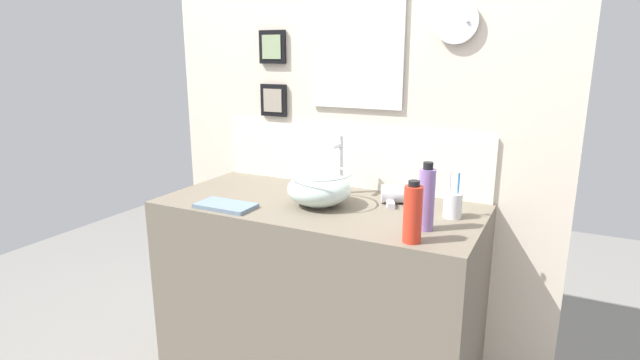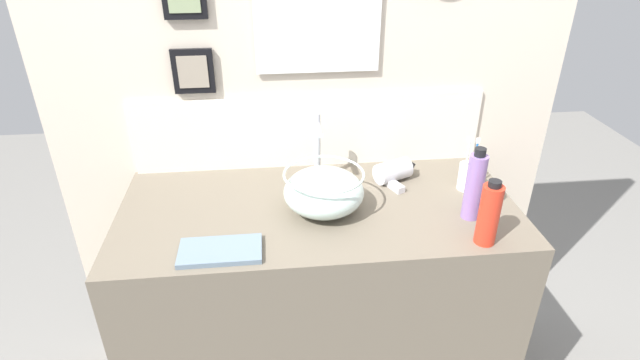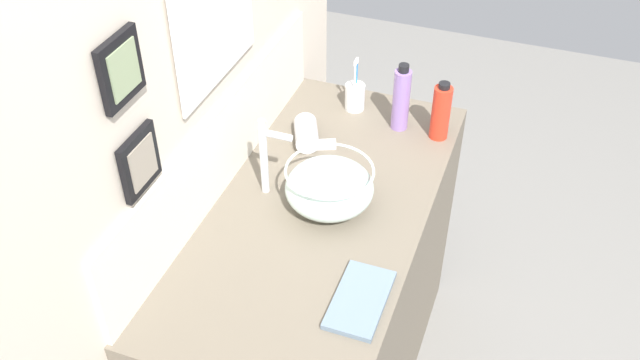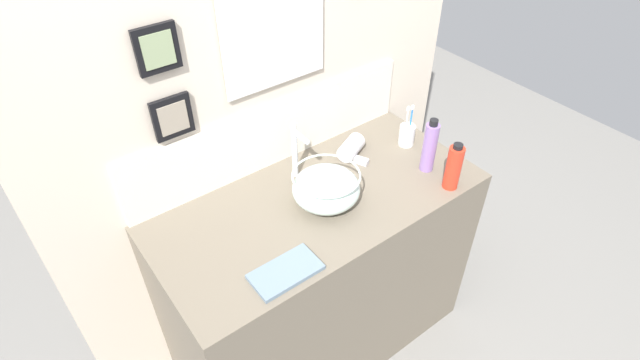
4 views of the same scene
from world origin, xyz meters
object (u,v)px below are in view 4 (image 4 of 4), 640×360
at_px(faucet, 296,148).
at_px(lotion_bottle, 430,147).
at_px(hand_towel, 286,272).
at_px(toothbrush_cup, 407,135).
at_px(soap_dispenser, 454,167).
at_px(hair_drier, 353,146).
at_px(glass_bowl_sink, 326,188).

relative_size(faucet, lotion_bottle, 1.07).
bearing_deg(hand_towel, toothbrush_cup, 18.76).
xyz_separation_m(soap_dispenser, hand_towel, (-0.78, 0.03, -0.09)).
bearing_deg(toothbrush_cup, hand_towel, -161.24).
bearing_deg(hair_drier, hand_towel, -148.27).
distance_m(toothbrush_cup, lotion_bottle, 0.20).
xyz_separation_m(toothbrush_cup, lotion_bottle, (-0.06, -0.18, 0.06)).
relative_size(lotion_bottle, hand_towel, 1.02).
distance_m(hair_drier, toothbrush_cup, 0.25).
distance_m(hair_drier, hand_towel, 0.72).
relative_size(lotion_bottle, soap_dispenser, 1.17).
bearing_deg(faucet, glass_bowl_sink, -90.00).
relative_size(faucet, hair_drier, 1.41).
bearing_deg(faucet, hand_towel, -129.38).
xyz_separation_m(glass_bowl_sink, faucet, (-0.00, 0.20, 0.07)).
relative_size(glass_bowl_sink, lotion_bottle, 1.07).
xyz_separation_m(glass_bowl_sink, toothbrush_cup, (0.52, 0.09, -0.02)).
xyz_separation_m(glass_bowl_sink, hair_drier, (0.29, 0.18, -0.04)).
bearing_deg(hair_drier, soap_dispenser, -67.30).
bearing_deg(toothbrush_cup, hair_drier, 158.83).
bearing_deg(glass_bowl_sink, hand_towel, -148.54).
bearing_deg(soap_dispenser, glass_bowl_sink, 153.59).
height_order(faucet, hand_towel, faucet).
distance_m(soap_dispenser, hand_towel, 0.78).
distance_m(toothbrush_cup, hand_towel, 0.89).
bearing_deg(hair_drier, lotion_bottle, -56.50).
bearing_deg(lotion_bottle, toothbrush_cup, 72.38).
bearing_deg(faucet, hair_drier, -3.40).
relative_size(glass_bowl_sink, toothbrush_cup, 1.30).
xyz_separation_m(hair_drier, lotion_bottle, (0.18, -0.27, 0.08)).
height_order(soap_dispenser, hand_towel, soap_dispenser).
bearing_deg(hand_towel, lotion_bottle, 7.88).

